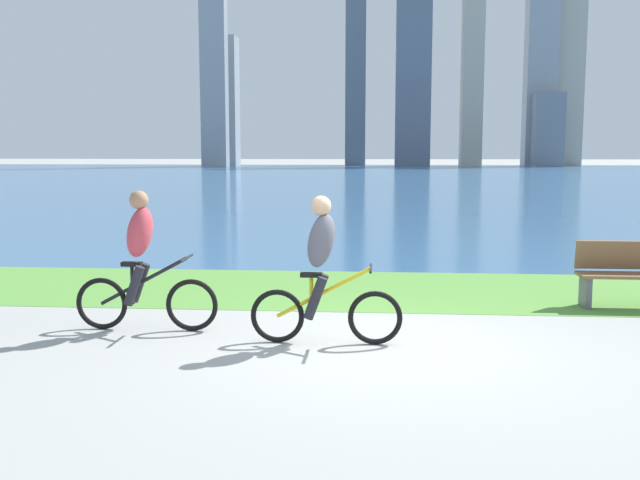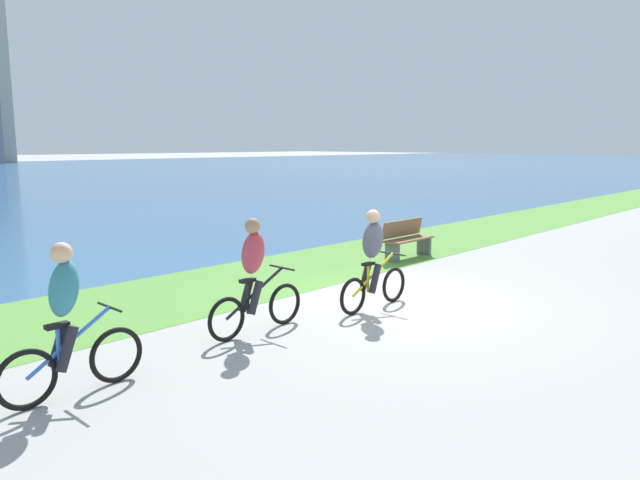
% 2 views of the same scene
% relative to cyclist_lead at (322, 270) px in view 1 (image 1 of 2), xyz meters
% --- Properties ---
extents(ground_plane, '(300.00, 300.00, 0.00)m').
position_rel_cyclist_lead_xyz_m(ground_plane, '(0.53, -0.08, -0.83)').
color(ground_plane, '#9E9E99').
extents(grass_strip_bayside, '(120.00, 3.19, 0.01)m').
position_rel_cyclist_lead_xyz_m(grass_strip_bayside, '(0.53, 3.14, -0.82)').
color(grass_strip_bayside, '#59933D').
rests_on(grass_strip_bayside, ground).
extents(bay_water_surface, '(300.00, 87.62, 0.00)m').
position_rel_cyclist_lead_xyz_m(bay_water_surface, '(0.53, 48.55, -0.82)').
color(bay_water_surface, '#386693').
rests_on(bay_water_surface, ground).
extents(cyclist_lead, '(1.68, 0.52, 1.64)m').
position_rel_cyclist_lead_xyz_m(cyclist_lead, '(0.00, 0.00, 0.00)').
color(cyclist_lead, black).
rests_on(cyclist_lead, ground).
extents(cyclist_trailing, '(1.72, 0.52, 1.66)m').
position_rel_cyclist_lead_xyz_m(cyclist_trailing, '(-2.17, 0.43, 0.01)').
color(cyclist_trailing, black).
rests_on(cyclist_trailing, ground).
extents(bench_near_path, '(1.50, 0.47, 0.90)m').
position_rel_cyclist_lead_xyz_m(bench_near_path, '(4.07, 2.19, -0.38)').
color(bench_near_path, brown).
rests_on(bench_near_path, ground).
extents(city_skyline_far_shore, '(47.10, 10.42, 27.45)m').
position_rel_cyclist_lead_xyz_m(city_skyline_far_shore, '(7.25, 85.20, 10.80)').
color(city_skyline_far_shore, '#8C939E').
rests_on(city_skyline_far_shore, ground).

